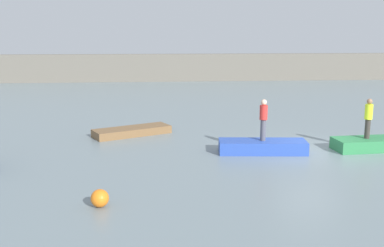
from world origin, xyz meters
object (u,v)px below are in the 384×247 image
(person_red_shirt, at_px, (263,118))
(mooring_buoy, at_px, (100,198))
(person_hiviz_shirt, at_px, (368,116))
(rowboat_blue, at_px, (262,147))
(rowboat_brown, at_px, (132,131))
(rowboat_green, at_px, (366,144))

(person_red_shirt, distance_m, mooring_buoy, 8.15)
(person_hiviz_shirt, relative_size, mooring_buoy, 3.26)
(rowboat_blue, bearing_deg, rowboat_brown, 151.17)
(rowboat_brown, distance_m, mooring_buoy, 9.15)
(person_red_shirt, relative_size, mooring_buoy, 3.30)
(rowboat_brown, relative_size, rowboat_green, 1.37)
(rowboat_brown, distance_m, person_hiviz_shirt, 10.73)
(rowboat_blue, bearing_deg, person_red_shirt, -84.38)
(rowboat_blue, height_order, person_red_shirt, person_red_shirt)
(person_hiviz_shirt, bearing_deg, rowboat_blue, -179.40)
(rowboat_blue, xyz_separation_m, person_red_shirt, (0.00, -0.00, 1.22))
(rowboat_brown, xyz_separation_m, rowboat_blue, (5.51, -3.78, 0.08))
(mooring_buoy, bearing_deg, rowboat_green, 27.27)
(person_red_shirt, bearing_deg, rowboat_blue, 90.00)
(rowboat_blue, relative_size, mooring_buoy, 6.91)
(rowboat_brown, height_order, mooring_buoy, mooring_buoy)
(rowboat_green, height_order, mooring_buoy, mooring_buoy)
(person_hiviz_shirt, height_order, mooring_buoy, person_hiviz_shirt)
(person_hiviz_shirt, xyz_separation_m, mooring_buoy, (-10.49, -5.41, -1.18))
(rowboat_brown, relative_size, rowboat_blue, 1.04)
(rowboat_blue, relative_size, rowboat_green, 1.32)
(person_red_shirt, distance_m, person_hiviz_shirt, 4.47)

